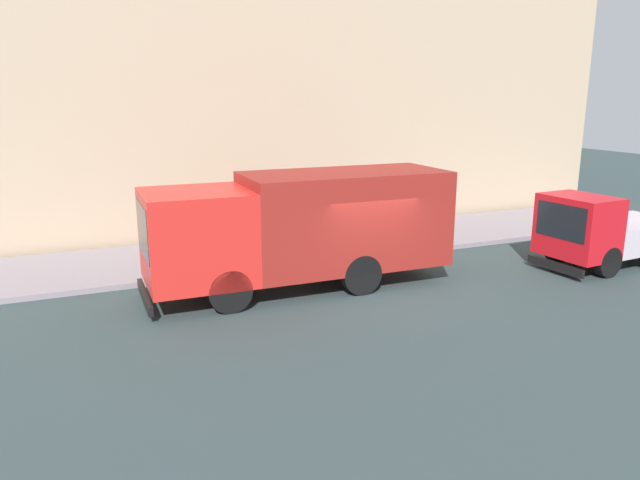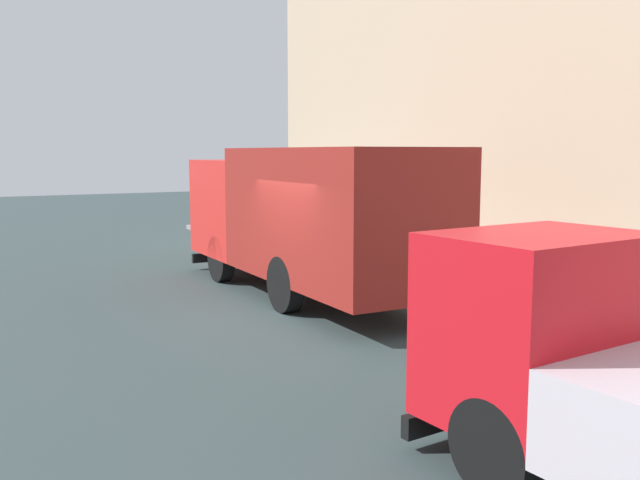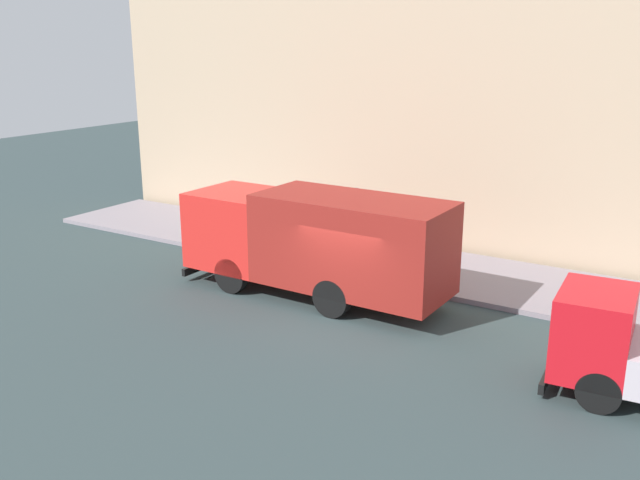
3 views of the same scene
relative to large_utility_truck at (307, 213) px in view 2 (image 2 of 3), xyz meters
name	(u,v)px [view 2 (image 2 of 3)]	position (x,y,z in m)	size (l,w,h in m)	color
ground	(285,316)	(-1.26, -1.51, -1.75)	(80.00, 80.00, 0.00)	#324142
sidewalk	(493,286)	(3.89, -1.51, -1.67)	(4.30, 30.00, 0.16)	gray
building_facade	(585,67)	(6.54, -1.51, 3.24)	(0.50, 30.00, 9.98)	tan
large_utility_truck	(307,213)	(0.00, 0.00, 0.00)	(2.59, 8.24, 3.11)	red
pedestrian_walking	(378,236)	(2.51, 1.02, -0.75)	(0.40, 0.40, 1.61)	brown
street_sign_post	(391,209)	(2.03, -0.21, 0.03)	(0.44, 0.08, 2.77)	#4C5156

